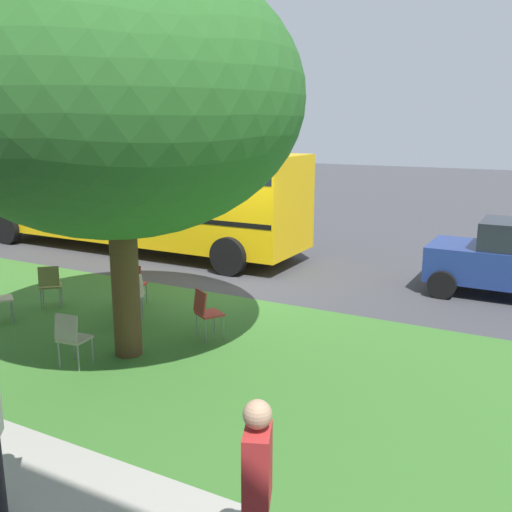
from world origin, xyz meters
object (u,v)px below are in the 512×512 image
object	(u,v)px
chair_5	(132,294)
school_bus	(133,190)
pedestrian_0	(257,493)
chair_0	(206,310)
street_tree	(116,98)
chair_3	(133,282)
chair_2	(50,283)
chair_4	(71,335)

from	to	relation	value
chair_5	school_bus	world-z (taller)	school_bus
chair_5	pedestrian_0	world-z (taller)	pedestrian_0
chair_0	pedestrian_0	xyz separation A→B (m)	(-3.44, 4.51, 0.41)
chair_0	chair_5	world-z (taller)	same
street_tree	school_bus	world-z (taller)	street_tree
street_tree	chair_3	bearing A→B (deg)	-51.92
chair_2	chair_3	world-z (taller)	same
chair_5	chair_4	bearing A→B (deg)	106.12
street_tree	school_bus	size ratio (longest dim) A/B	0.59
chair_3	pedestrian_0	bearing A→B (deg)	137.10
school_bus	pedestrian_0	xyz separation A→B (m)	(-9.30, 9.63, -0.83)
pedestrian_0	chair_0	bearing A→B (deg)	-52.70
chair_0	pedestrian_0	bearing A→B (deg)	127.30
chair_3	chair_0	bearing A→B (deg)	160.41
street_tree	school_bus	distance (m)	8.44
school_bus	street_tree	bearing A→B (deg)	129.18
chair_2	chair_4	world-z (taller)	same
chair_0	school_bus	distance (m)	7.89
chair_4	pedestrian_0	xyz separation A→B (m)	(-4.57, 2.52, 0.41)
chair_0	chair_3	distance (m)	2.44
chair_4	chair_2	bearing A→B (deg)	-36.81
chair_4	chair_0	bearing A→B (deg)	-119.62
school_bus	chair_3	bearing A→B (deg)	129.68
chair_3	pedestrian_0	distance (m)	7.84
chair_3	street_tree	bearing A→B (deg)	128.08
chair_2	chair_5	distance (m)	2.00
street_tree	chair_3	world-z (taller)	street_tree
chair_5	pedestrian_0	bearing A→B (deg)	138.19
chair_5	school_bus	bearing A→B (deg)	-50.49
chair_4	school_bus	xyz separation A→B (m)	(4.73, -7.11, 1.24)
chair_0	chair_5	bearing A→B (deg)	-4.04
chair_4	school_bus	world-z (taller)	school_bus
street_tree	chair_5	distance (m)	3.88
street_tree	chair_5	size ratio (longest dim) A/B	6.94
street_tree	chair_4	size ratio (longest dim) A/B	6.94
chair_5	chair_3	bearing A→B (deg)	-51.53
chair_3	school_bus	size ratio (longest dim) A/B	0.08
chair_4	school_bus	size ratio (longest dim) A/B	0.08
chair_2	pedestrian_0	world-z (taller)	pedestrian_0
chair_3	chair_4	world-z (taller)	same
chair_0	school_bus	xyz separation A→B (m)	(5.87, -5.12, 1.24)
street_tree	chair_5	xyz separation A→B (m)	(1.01, -1.30, -3.51)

